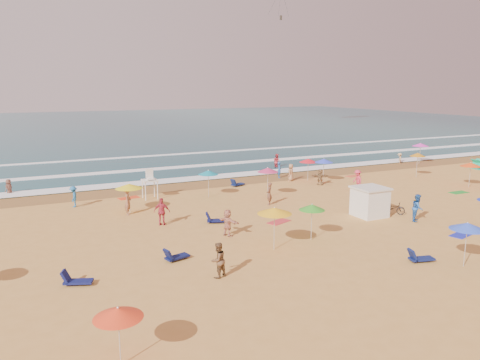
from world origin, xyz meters
name	(u,v)px	position (x,y,z in m)	size (l,w,h in m)	color
ground	(299,212)	(0.00, 0.00, 0.00)	(220.00, 220.00, 0.00)	gold
ocean	(104,126)	(0.00, 84.00, 0.00)	(220.00, 140.00, 0.18)	#0C4756
wet_sand	(230,181)	(0.00, 12.50, 0.01)	(220.00, 220.00, 0.00)	olive
surf_foam	(198,167)	(0.00, 21.32, 0.10)	(200.00, 18.70, 0.05)	white
cabana	(370,202)	(3.96, -3.08, 1.00)	(2.00, 2.00, 2.00)	white
cabana_roof	(371,188)	(3.96, -3.08, 2.06)	(2.20, 2.20, 0.12)	silver
bicycle	(393,208)	(5.86, -3.38, 0.45)	(0.60, 1.73, 0.91)	black
lifeguard_stand	(150,186)	(-8.83, 8.87, 1.05)	(1.20, 1.20, 2.10)	white
beach_umbrellas	(326,179)	(2.82, 0.61, 2.12)	(62.31, 28.16, 0.82)	green
loungers	(371,209)	(4.90, -2.23, 0.17)	(48.80, 22.41, 0.34)	#0D1445
towels	(302,224)	(-1.50, -2.74, 0.01)	(39.59, 27.24, 0.03)	#BA4B17
beachgoers	(269,192)	(-0.51, 3.72, 0.82)	(51.73, 26.95, 2.15)	tan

